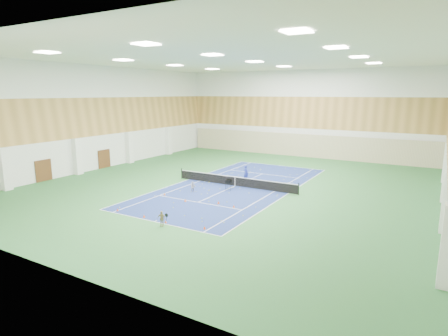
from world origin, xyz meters
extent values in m
plane|color=#2A6230|center=(0.00, 0.00, 0.00)|extent=(40.00, 40.00, 0.00)
cube|color=navy|center=(0.00, 0.00, 0.01)|extent=(10.97, 23.77, 0.01)
cube|color=#C6B793|center=(0.00, 19.75, 1.60)|extent=(35.40, 0.16, 3.20)
cube|color=#593319|center=(-17.92, -8.00, 1.10)|extent=(0.08, 1.80, 2.20)
cube|color=#593319|center=(-17.92, 0.00, 1.10)|extent=(0.08, 1.80, 2.20)
imported|color=navy|center=(0.00, 2.30, 0.83)|extent=(0.69, 0.54, 1.67)
imported|color=#9B9BA4|center=(-2.23, -3.91, 0.48)|extent=(0.60, 0.58, 0.97)
imported|color=tan|center=(1.01, -12.27, 0.53)|extent=(0.67, 0.42, 1.07)
cone|color=orange|center=(-3.79, -6.08, 0.11)|extent=(0.19, 0.19, 0.21)
cone|color=#FF570D|center=(-1.06, -6.73, 0.11)|extent=(0.21, 0.21, 0.23)
cone|color=#E0450B|center=(1.66, -5.88, 0.12)|extent=(0.21, 0.21, 0.23)
cone|color=#FF560D|center=(3.25, -6.16, 0.10)|extent=(0.19, 0.19, 0.21)
cone|color=#E73B0C|center=(-4.06, -11.40, 0.10)|extent=(0.18, 0.18, 0.20)
cone|color=#FF520D|center=(-1.25, -11.54, 0.11)|extent=(0.20, 0.20, 0.21)
cone|color=#F3500C|center=(0.84, -11.65, 0.10)|extent=(0.18, 0.18, 0.19)
cone|color=#F54E0C|center=(3.86, -11.32, 0.10)|extent=(0.19, 0.19, 0.21)
camera|label=1|loc=(16.81, -31.03, 8.90)|focal=30.00mm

